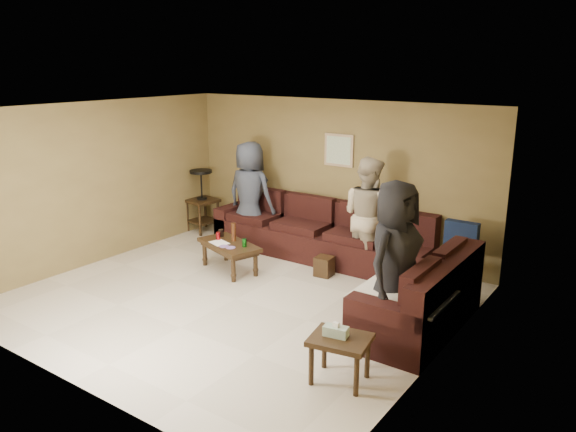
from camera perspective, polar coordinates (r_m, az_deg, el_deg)
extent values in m
plane|color=beige|center=(7.62, -5.28, -8.38)|extent=(5.50, 5.50, 0.00)
cube|color=white|center=(7.00, -5.78, 10.29)|extent=(5.50, 5.00, 0.10)
cube|color=olive|center=(9.20, 4.66, 3.98)|extent=(5.50, 0.10, 2.50)
cube|color=olive|center=(5.64, -22.28, -4.57)|extent=(5.50, 0.10, 2.50)
cube|color=olive|center=(9.20, -18.69, 3.21)|extent=(0.10, 5.00, 2.50)
cube|color=olive|center=(5.87, 15.40, -3.19)|extent=(0.10, 5.00, 2.50)
cube|color=black|center=(9.09, 3.07, -2.82)|extent=(3.70, 0.90, 0.45)
cube|color=black|center=(9.23, 4.20, 0.36)|extent=(3.70, 0.24, 0.45)
cube|color=black|center=(10.04, -5.31, -0.55)|extent=(0.24, 0.90, 0.63)
cube|color=black|center=(6.91, 12.99, -9.29)|extent=(0.90, 2.00, 0.45)
cube|color=black|center=(6.63, 15.87, -6.33)|extent=(0.24, 2.00, 0.45)
cube|color=black|center=(6.14, 9.83, -11.47)|extent=(0.90, 0.24, 0.63)
cube|color=#111C38|center=(8.01, 17.20, -2.10)|extent=(0.45, 0.14, 0.45)
cube|color=silver|center=(6.39, 11.62, -7.84)|extent=(1.00, 0.85, 0.04)
cube|color=#301F10|center=(8.48, -6.01, -2.93)|extent=(1.16, 0.83, 0.06)
cube|color=#301F10|center=(8.50, -6.00, -3.29)|extent=(1.06, 0.73, 0.05)
cylinder|color=#301F10|center=(8.82, -8.46, -3.79)|extent=(0.07, 0.07, 0.38)
cylinder|color=#301F10|center=(8.12, -5.57, -5.41)|extent=(0.07, 0.07, 0.38)
cylinder|color=#301F10|center=(8.99, -6.33, -3.33)|extent=(0.07, 0.07, 0.38)
cylinder|color=#301F10|center=(8.30, -3.32, -4.87)|extent=(0.07, 0.07, 0.38)
cylinder|color=maroon|center=(8.63, -7.11, -2.02)|extent=(0.07, 0.07, 0.12)
cylinder|color=#126816|center=(8.27, -4.45, -2.73)|extent=(0.07, 0.07, 0.12)
cylinder|color=#3F1F0E|center=(8.52, -5.55, -1.63)|extent=(0.07, 0.07, 0.28)
cylinder|color=black|center=(8.79, -6.81, -1.72)|extent=(0.08, 0.08, 0.11)
cube|color=white|center=(8.50, -7.01, -2.71)|extent=(0.33, 0.30, 0.00)
cylinder|color=#CA4793|center=(8.33, -6.53, -3.07)|extent=(0.14, 0.14, 0.01)
cylinder|color=#CA4793|center=(8.25, -5.84, -3.21)|extent=(0.14, 0.14, 0.01)
cube|color=#301F10|center=(10.47, -8.72, 1.56)|extent=(0.60, 0.60, 0.05)
cube|color=#301F10|center=(10.57, -8.64, -0.47)|extent=(0.53, 0.53, 0.03)
cylinder|color=#301F10|center=(10.60, -10.19, 0.02)|extent=(0.05, 0.05, 0.59)
cylinder|color=#301F10|center=(10.28, -8.94, -0.42)|extent=(0.05, 0.05, 0.59)
cylinder|color=#301F10|center=(10.82, -8.39, 0.41)|extent=(0.05, 0.05, 0.59)
cylinder|color=#301F10|center=(10.50, -7.11, 0.00)|extent=(0.05, 0.05, 0.59)
cylinder|color=black|center=(10.46, -8.73, 1.78)|extent=(0.18, 0.18, 0.03)
cylinder|color=black|center=(10.41, -8.79, 3.17)|extent=(0.03, 0.03, 0.49)
cylinder|color=black|center=(10.36, -8.85, 4.49)|extent=(0.41, 0.41, 0.05)
cube|color=#301F10|center=(5.62, 5.33, -12.41)|extent=(0.65, 0.57, 0.05)
cylinder|color=#301F10|center=(5.65, 2.37, -14.78)|extent=(0.05, 0.05, 0.45)
cylinder|color=#301F10|center=(5.52, 6.97, -15.69)|extent=(0.05, 0.05, 0.45)
cylinder|color=#301F10|center=(5.94, 3.71, -13.19)|extent=(0.05, 0.05, 0.45)
cylinder|color=#301F10|center=(5.82, 8.08, -14.00)|extent=(0.05, 0.05, 0.45)
cube|color=silver|center=(5.61, 4.88, -11.59)|extent=(0.26, 0.16, 0.10)
cube|color=white|center=(5.58, 4.89, -10.95)|extent=(0.06, 0.04, 0.05)
cube|color=#301F10|center=(8.34, 3.70, -5.11)|extent=(0.26, 0.26, 0.29)
cube|color=tan|center=(9.05, 5.20, 6.68)|extent=(0.52, 0.03, 0.52)
cube|color=beige|center=(9.04, 5.15, 6.66)|extent=(0.44, 0.01, 0.44)
imported|color=#313745|center=(9.54, -3.88, 2.23)|extent=(0.91, 0.62, 1.79)
imported|color=tan|center=(8.35, 8.11, 0.05)|extent=(1.01, 0.88, 1.75)
imported|color=black|center=(6.41, 10.72, -4.46)|extent=(0.65, 0.94, 1.84)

